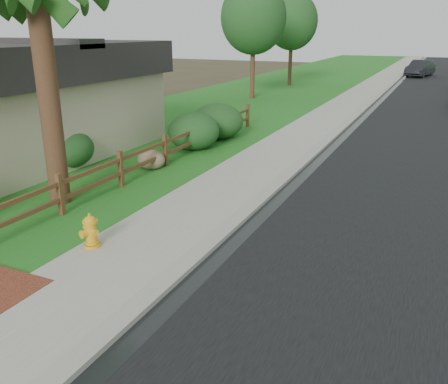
% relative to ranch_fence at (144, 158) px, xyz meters
% --- Properties ---
extents(ground, '(120.00, 120.00, 0.00)m').
position_rel_ranch_fence_xyz_m(ground, '(3.60, -6.40, -0.62)').
color(ground, '#3E3422').
extents(road, '(8.00, 90.00, 0.02)m').
position_rel_ranch_fence_xyz_m(road, '(8.20, 28.60, -0.61)').
color(road, black).
rests_on(road, ground).
extents(curb, '(0.40, 90.00, 0.12)m').
position_rel_ranch_fence_xyz_m(curb, '(4.00, 28.60, -0.56)').
color(curb, gray).
rests_on(curb, ground).
extents(wet_gutter, '(0.50, 90.00, 0.00)m').
position_rel_ranch_fence_xyz_m(wet_gutter, '(4.35, 28.60, -0.60)').
color(wet_gutter, black).
rests_on(wet_gutter, road).
extents(sidewalk, '(2.20, 90.00, 0.10)m').
position_rel_ranch_fence_xyz_m(sidewalk, '(2.70, 28.60, -0.57)').
color(sidewalk, gray).
rests_on(sidewalk, ground).
extents(grass_strip, '(1.60, 90.00, 0.06)m').
position_rel_ranch_fence_xyz_m(grass_strip, '(0.80, 28.60, -0.59)').
color(grass_strip, '#1E5518').
rests_on(grass_strip, ground).
extents(lawn_near, '(9.00, 90.00, 0.04)m').
position_rel_ranch_fence_xyz_m(lawn_near, '(-4.40, 28.60, -0.60)').
color(lawn_near, '#1E5518').
rests_on(lawn_near, ground).
extents(ranch_fence, '(0.12, 16.92, 1.10)m').
position_rel_ranch_fence_xyz_m(ranch_fence, '(0.00, 0.00, 0.00)').
color(ranch_fence, '#4D3019').
rests_on(ranch_fence, ground).
extents(fire_hydrant, '(0.48, 0.39, 0.73)m').
position_rel_ranch_fence_xyz_m(fire_hydrant, '(1.90, -4.80, -0.18)').
color(fire_hydrant, orange).
rests_on(fire_hydrant, sidewalk).
extents(dark_car_far, '(2.59, 4.84, 1.52)m').
position_rel_ranch_fence_xyz_m(dark_car_far, '(5.60, 38.08, 0.16)').
color(dark_car_far, black).
rests_on(dark_car_far, road).
extents(boulder, '(1.18, 1.05, 0.65)m').
position_rel_ranch_fence_xyz_m(boulder, '(-0.30, 0.80, -0.29)').
color(boulder, brown).
rests_on(boulder, ground).
extents(shrub_b, '(2.26, 2.26, 1.29)m').
position_rel_ranch_fence_xyz_m(shrub_b, '(-2.90, -0.24, 0.03)').
color(shrub_b, '#163F1D').
rests_on(shrub_b, ground).
extents(shrub_c, '(1.98, 1.98, 1.40)m').
position_rel_ranch_fence_xyz_m(shrub_c, '(-0.30, 3.73, 0.08)').
color(shrub_c, '#163F1D').
rests_on(shrub_c, ground).
extents(shrub_d, '(2.21, 2.21, 1.47)m').
position_rel_ranch_fence_xyz_m(shrub_d, '(-0.30, 5.78, 0.12)').
color(shrub_d, '#163F1D').
rests_on(shrub_d, ground).
extents(tree_near_left, '(4.09, 4.09, 7.25)m').
position_rel_ranch_fence_xyz_m(tree_near_left, '(-3.40, 17.54, 4.37)').
color(tree_near_left, '#3E2619').
rests_on(tree_near_left, ground).
extents(tree_mid_left, '(3.94, 3.94, 7.05)m').
position_rel_ranch_fence_xyz_m(tree_mid_left, '(-3.40, 25.67, 4.25)').
color(tree_mid_left, '#3E2619').
rests_on(tree_mid_left, ground).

